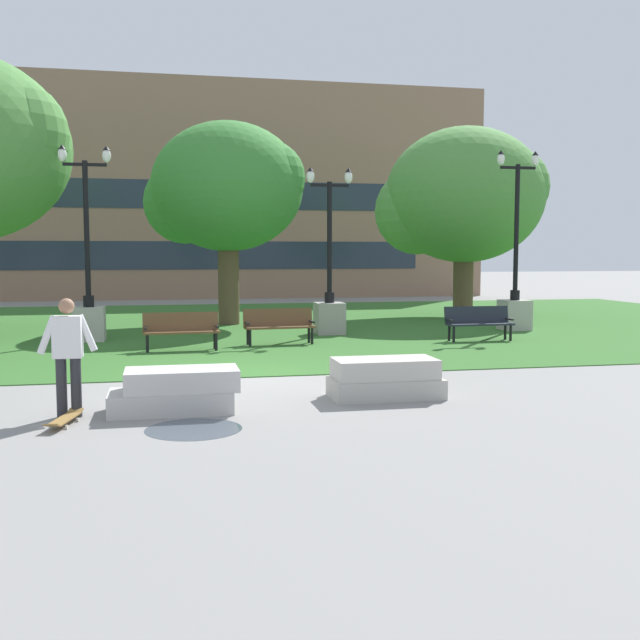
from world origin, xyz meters
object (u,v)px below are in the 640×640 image
(lamp_post_right, at_px, (329,300))
(concrete_block_left, at_px, (385,379))
(park_bench_far_left, at_px, (181,329))
(lamp_post_left, at_px, (89,302))
(park_bench_near_left, at_px, (478,321))
(person_skateboarder, at_px, (68,350))
(lamp_post_center, at_px, (515,294))
(concrete_block_center, at_px, (176,391))
(skateboard, at_px, (64,419))
(park_bench_near_right, at_px, (279,324))

(lamp_post_right, bearing_deg, concrete_block_left, -96.91)
(park_bench_far_left, relative_size, lamp_post_left, 0.36)
(concrete_block_left, relative_size, lamp_post_right, 0.38)
(park_bench_near_left, height_order, lamp_post_left, lamp_post_left)
(person_skateboarder, relative_size, lamp_post_center, 0.32)
(person_skateboarder, bearing_deg, park_bench_far_left, 76.02)
(lamp_post_left, xyz_separation_m, lamp_post_right, (6.58, 0.36, -0.06))
(park_bench_far_left, distance_m, lamp_post_left, 3.39)
(concrete_block_center, height_order, concrete_block_left, same)
(lamp_post_center, relative_size, lamp_post_right, 1.13)
(concrete_block_center, xyz_separation_m, lamp_post_center, (10.20, 9.68, 0.79))
(park_bench_near_left, relative_size, park_bench_far_left, 0.99)
(person_skateboarder, height_order, lamp_post_right, lamp_post_right)
(skateboard, xyz_separation_m, park_bench_near_left, (9.54, 7.95, 0.45))
(lamp_post_left, bearing_deg, park_bench_near_left, -11.06)
(lamp_post_left, bearing_deg, person_skateboarder, -86.36)
(park_bench_near_left, bearing_deg, lamp_post_left, 168.94)
(park_bench_far_left, bearing_deg, concrete_block_center, -91.93)
(concrete_block_left, height_order, park_bench_far_left, park_bench_far_left)
(park_bench_far_left, bearing_deg, lamp_post_left, 134.26)
(lamp_post_center, bearing_deg, park_bench_near_right, -164.87)
(lamp_post_left, bearing_deg, concrete_block_left, -58.59)
(concrete_block_left, xyz_separation_m, person_skateboarder, (-4.86, -0.47, 0.66))
(park_bench_near_left, height_order, lamp_post_center, lamp_post_center)
(skateboard, height_order, park_bench_near_left, park_bench_near_left)
(skateboard, bearing_deg, concrete_block_center, 21.01)
(lamp_post_center, relative_size, lamp_post_left, 1.05)
(skateboard, xyz_separation_m, park_bench_far_left, (1.75, 7.53, 0.45))
(concrete_block_center, height_order, person_skateboarder, person_skateboarder)
(concrete_block_left, xyz_separation_m, lamp_post_left, (-5.46, 8.93, 0.75))
(park_bench_near_right, distance_m, lamp_post_center, 7.78)
(park_bench_far_left, relative_size, lamp_post_center, 0.34)
(person_skateboarder, bearing_deg, park_bench_near_right, 61.33)
(park_bench_far_left, bearing_deg, park_bench_near_left, 3.10)
(skateboard, bearing_deg, park_bench_near_left, 39.81)
(concrete_block_left, bearing_deg, lamp_post_left, 121.41)
(lamp_post_center, bearing_deg, lamp_post_right, 179.76)
(concrete_block_center, relative_size, lamp_post_center, 0.36)
(person_skateboarder, relative_size, skateboard, 1.65)
(lamp_post_left, relative_size, lamp_post_right, 1.08)
(person_skateboarder, xyz_separation_m, lamp_post_right, (5.98, 9.76, 0.02))
(concrete_block_center, bearing_deg, lamp_post_left, 102.70)
(concrete_block_center, relative_size, lamp_post_right, 0.40)
(park_bench_far_left, bearing_deg, park_bench_near_right, 15.98)
(person_skateboarder, bearing_deg, lamp_post_right, 58.48)
(park_bench_near_left, xyz_separation_m, park_bench_near_right, (-5.31, 0.29, 0.00))
(concrete_block_center, bearing_deg, lamp_post_center, 43.50)
(park_bench_far_left, distance_m, lamp_post_center, 10.35)
(park_bench_near_right, height_order, lamp_post_right, lamp_post_right)
(lamp_post_center, height_order, lamp_post_left, lamp_post_center)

